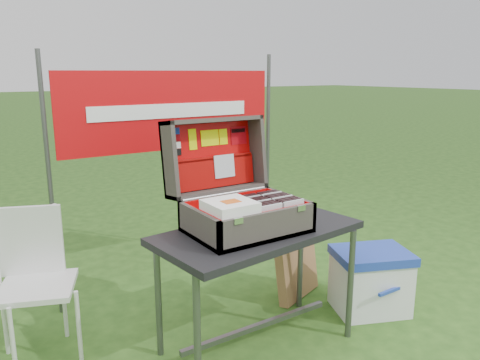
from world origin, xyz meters
TOP-DOWN VIEW (x-y plane):
  - ground at (0.00, 0.00)m, footprint 80.00×80.00m
  - table at (0.02, 0.06)m, footprint 1.20×0.70m
  - table_top at (0.02, 0.06)m, footprint 1.20×0.70m
  - table_leg_fl at (-0.50, -0.16)m, footprint 0.04×0.04m
  - table_leg_fr at (0.53, -0.16)m, footprint 0.04×0.04m
  - table_leg_bl at (-0.50, 0.29)m, footprint 0.04×0.04m
  - table_leg_br at (0.53, 0.29)m, footprint 0.04×0.04m
  - table_brace at (0.02, 0.06)m, footprint 1.00×0.03m
  - suitcase at (-0.06, 0.13)m, footprint 0.61×0.60m
  - suitcase_base_bottom at (-0.06, 0.07)m, footprint 0.61×0.44m
  - suitcase_base_wall_front at (-0.06, -0.14)m, footprint 0.61×0.02m
  - suitcase_base_wall_back at (-0.06, 0.28)m, footprint 0.61×0.02m
  - suitcase_base_wall_left at (-0.35, 0.07)m, footprint 0.02×0.44m
  - suitcase_base_wall_right at (0.24, 0.07)m, footprint 0.02×0.44m
  - suitcase_liner_floor at (-0.06, 0.07)m, footprint 0.56×0.39m
  - suitcase_latch_left at (-0.25, -0.15)m, footprint 0.05×0.01m
  - suitcase_latch_right at (0.14, -0.15)m, footprint 0.05×0.01m
  - suitcase_hinge at (-0.06, 0.29)m, footprint 0.55×0.02m
  - suitcase_lid_back at (-0.06, 0.47)m, footprint 0.61×0.08m
  - suitcase_lid_rim_far at (-0.06, 0.42)m, footprint 0.61×0.17m
  - suitcase_lid_rim_near at (-0.06, 0.37)m, footprint 0.61×0.17m
  - suitcase_lid_rim_left at (-0.35, 0.40)m, footprint 0.02×0.22m
  - suitcase_lid_rim_right at (0.24, 0.40)m, footprint 0.02×0.22m
  - suitcase_lid_liner at (-0.06, 0.45)m, footprint 0.56×0.06m
  - suitcase_liner_wall_front at (-0.06, -0.12)m, footprint 0.56×0.01m
  - suitcase_liner_wall_back at (-0.06, 0.26)m, footprint 0.56×0.01m
  - suitcase_liner_wall_left at (-0.34, 0.07)m, footprint 0.01×0.39m
  - suitcase_liner_wall_right at (0.22, 0.07)m, footprint 0.01×0.39m
  - suitcase_lid_pocket at (-0.06, 0.42)m, footprint 0.54×0.05m
  - suitcase_pocket_edge at (-0.06, 0.43)m, footprint 0.53×0.02m
  - suitcase_pocket_cd at (0.01, 0.41)m, footprint 0.14×0.03m
  - lid_sticker_cc_a at (-0.28, 0.47)m, footprint 0.06×0.01m
  - lid_sticker_cc_b at (-0.28, 0.46)m, footprint 0.06×0.01m
  - lid_sticker_cc_c at (-0.28, 0.46)m, footprint 0.06×0.01m
  - lid_sticker_cc_d at (-0.28, 0.45)m, footprint 0.06×0.01m
  - lid_card_neon_tall at (-0.17, 0.46)m, footprint 0.05×0.02m
  - lid_card_neon_main at (-0.06, 0.46)m, footprint 0.12×0.01m
  - lid_card_neon_small at (0.04, 0.46)m, footprint 0.05×0.01m
  - lid_sticker_band at (0.15, 0.46)m, footprint 0.11×0.02m
  - lid_sticker_band_bar at (0.15, 0.46)m, footprint 0.10×0.01m
  - cd_left_0 at (-0.02, -0.10)m, footprint 0.14×0.01m
  - cd_left_1 at (-0.02, -0.08)m, footprint 0.14×0.01m
  - cd_left_2 at (-0.02, -0.05)m, footprint 0.14×0.01m
  - cd_left_3 at (-0.02, -0.03)m, footprint 0.14×0.01m
  - cd_left_4 at (-0.02, -0.00)m, footprint 0.14×0.01m
  - cd_left_5 at (-0.02, 0.02)m, footprint 0.14×0.01m
  - cd_left_6 at (-0.02, 0.04)m, footprint 0.14×0.01m
  - cd_left_7 at (-0.02, 0.07)m, footprint 0.14×0.01m
  - cd_left_8 at (-0.02, 0.09)m, footprint 0.14×0.01m
  - cd_left_9 at (-0.02, 0.12)m, footprint 0.14×0.01m
  - cd_left_10 at (-0.02, 0.14)m, footprint 0.14×0.01m
  - cd_right_0 at (0.13, -0.10)m, footprint 0.14×0.01m
  - cd_right_1 at (0.13, -0.08)m, footprint 0.14×0.01m
  - cd_right_2 at (0.13, -0.05)m, footprint 0.14×0.01m
  - cd_right_3 at (0.13, -0.03)m, footprint 0.14×0.01m
  - cd_right_4 at (0.13, -0.00)m, footprint 0.14×0.01m
  - cd_right_5 at (0.13, 0.02)m, footprint 0.14×0.01m
  - cd_right_6 at (0.13, 0.04)m, footprint 0.14×0.01m
  - cd_right_7 at (0.13, 0.07)m, footprint 0.14×0.01m
  - cd_right_8 at (0.13, 0.09)m, footprint 0.14×0.01m
  - cd_right_9 at (0.13, 0.12)m, footprint 0.14×0.01m
  - cd_right_10 at (0.13, 0.14)m, footprint 0.14×0.01m
  - songbook_0 at (-0.22, -0.01)m, footprint 0.23×0.23m
  - songbook_1 at (-0.22, -0.01)m, footprint 0.23×0.23m
  - songbook_2 at (-0.22, -0.01)m, footprint 0.23×0.23m
  - songbook_3 at (-0.22, -0.01)m, footprint 0.23×0.23m
  - songbook_4 at (-0.22, -0.01)m, footprint 0.23×0.23m
  - songbook_5 at (-0.22, -0.01)m, footprint 0.23×0.23m
  - songbook_6 at (-0.22, -0.01)m, footprint 0.23×0.23m
  - songbook_7 at (-0.22, -0.01)m, footprint 0.23×0.23m
  - songbook_8 at (-0.22, -0.01)m, footprint 0.23×0.23m
  - songbook_9 at (-0.22, -0.01)m, footprint 0.23×0.23m
  - songbook_graphic at (-0.22, -0.02)m, footprint 0.09×0.07m
  - cooler at (0.89, -0.01)m, footprint 0.58×0.52m
  - cooler_body at (0.89, -0.01)m, footprint 0.55×0.49m
  - cooler_lid at (0.89, -0.01)m, footprint 0.58×0.52m
  - cooler_handle at (0.89, -0.21)m, footprint 0.29×0.02m
  - chair at (-1.06, 0.61)m, footprint 0.51×0.53m
  - chair_seat at (-1.06, 0.61)m, footprint 0.49×0.49m
  - chair_backrest at (-1.06, 0.79)m, footprint 0.37×0.17m
  - chair_leg_fl at (-1.22, 0.45)m, footprint 0.02×0.02m
  - chair_leg_fr at (-0.89, 0.45)m, footprint 0.02×0.02m
  - chair_leg_bl at (-1.22, 0.77)m, footprint 0.02×0.02m
  - chair_leg_br at (-0.89, 0.77)m, footprint 0.02×0.02m
  - chair_upright_right at (-0.89, 0.79)m, footprint 0.02×0.02m
  - cardboard_box at (0.61, 0.42)m, footprint 0.45×0.27m
  - banner_post_left at (-0.85, 1.10)m, footprint 0.03×0.03m
  - banner_post_right at (0.85, 1.10)m, footprint 0.03×0.03m
  - banner at (0.00, 1.09)m, footprint 1.60×0.02m
  - banner_text at (0.00, 1.08)m, footprint 1.20×0.00m

SIDE VIEW (x-z plane):
  - ground at x=0.00m, z-range 0.00..0.00m
  - table_brace at x=0.02m, z-range 0.10..0.14m
  - cooler_body at x=0.89m, z-range 0.00..0.36m
  - cooler at x=0.89m, z-range 0.00..0.42m
  - chair_leg_fl at x=-1.22m, z-range 0.00..0.43m
  - chair_leg_fr at x=-0.89m, z-range 0.00..0.43m
  - chair_leg_bl at x=-1.22m, z-range 0.00..0.43m
  - chair_leg_br at x=-0.89m, z-range 0.00..0.43m
  - cooler_handle at x=0.89m, z-range 0.22..0.24m
  - cardboard_box at x=0.61m, z-range 0.00..0.46m
  - table_leg_fl at x=-0.50m, z-range 0.00..0.68m
  - table_leg_fr at x=0.53m, z-range 0.00..0.68m
  - table_leg_bl at x=-0.50m, z-range 0.00..0.68m
  - table_leg_br at x=0.53m, z-range 0.00..0.68m
  - table at x=0.02m, z-range 0.00..0.72m
  - cooler_lid at x=0.89m, z-range 0.36..0.42m
  - chair at x=-1.06m, z-range 0.00..0.84m
  - chair_seat at x=-1.06m, z-range 0.41..0.44m
  - chair_upright_right at x=-0.89m, z-range 0.43..0.83m
  - chair_backrest at x=-1.06m, z-range 0.44..0.84m
  - table_top at x=0.02m, z-range 0.68..0.72m
  - suitcase_base_bottom at x=-0.06m, z-range 0.72..0.74m
  - suitcase_liner_floor at x=-0.06m, z-range 0.74..0.75m
  - suitcase_base_wall_front at x=-0.06m, z-range 0.72..0.88m
  - suitcase_base_wall_back at x=-0.06m, z-range 0.72..0.88m
  - suitcase_base_wall_left at x=-0.35m, z-range 0.72..0.88m
  - suitcase_base_wall_right at x=0.24m, z-range 0.72..0.88m
  - suitcase_liner_wall_front at x=-0.06m, z-range 0.74..0.88m
  - suitcase_liner_wall_back at x=-0.06m, z-range 0.74..0.88m
  - suitcase_liner_wall_left at x=-0.34m, z-range 0.74..0.88m
  - suitcase_liner_wall_right at x=0.22m, z-range 0.74..0.88m
  - cd_left_0 at x=-0.02m, z-range 0.75..0.90m
  - cd_left_1 at x=-0.02m, z-range 0.75..0.90m
  - cd_left_2 at x=-0.02m, z-range 0.75..0.90m
  - cd_left_3 at x=-0.02m, z-range 0.75..0.90m
  - cd_left_4 at x=-0.02m, z-range 0.75..0.90m
  - cd_left_5 at x=-0.02m, z-range 0.75..0.90m
  - cd_left_6 at x=-0.02m, z-range 0.75..0.90m
  - cd_left_7 at x=-0.02m, z-range 0.75..0.90m
  - cd_left_8 at x=-0.02m, z-range 0.75..0.90m
  - cd_left_9 at x=-0.02m, z-range 0.75..0.90m
  - cd_left_10 at x=-0.02m, z-range 0.75..0.90m
  - cd_right_0 at x=0.13m, z-range 0.75..0.90m
  - cd_right_1 at x=0.13m, z-range 0.75..0.90m
  - cd_right_2 at x=0.13m, z-range 0.75..0.90m
  - cd_right_3 at x=0.13m, z-range 0.75..0.90m
  - cd_right_4 at x=0.13m, z-range 0.75..0.90m
  - cd_right_5 at x=0.13m, z-range 0.75..0.90m
  - cd_right_6 at x=0.13m, z-range 0.75..0.90m
  - cd_right_7 at x=0.13m, z-range 0.75..0.90m
  - cd_right_8 at x=0.13m, z-range 0.75..0.90m
  - cd_right_9 at x=0.13m, z-range 0.75..0.90m
  - cd_right_10 at x=0.13m, z-range 0.75..0.90m
  - banner_post_left at x=-0.85m, z-range 0.00..1.70m
  - banner_post_right at x=0.85m, z-range 0.00..1.70m
  - suitcase_latch_left at x=-0.25m, z-range 0.86..0.89m
  - suitcase_latch_right at x=0.14m, z-range 0.86..0.89m
  - suitcase_hinge at x=-0.06m, z-range 0.87..0.89m
  - suitcase_lid_rim_near at x=-0.06m, z-range 0.86..0.90m
  - songbook_0 at x=-0.22m, z-range 0.88..0.89m
  - songbook_1 at x=-0.22m, z-range 0.89..0.89m
  - songbook_2 at x=-0.22m, z-range 0.89..0.90m
  - songbook_3 at x=-0.22m, z-range 0.90..0.90m
  - songbook_4 at x=-0.22m, z-range 0.90..0.91m
  - songbook_5 at x=-0.22m, z-range 0.91..0.91m
  - songbook_6 at x=-0.22m, z-range 0.91..0.92m
  - songbook_7 at x=-0.22m, z-range 0.92..0.92m
  - songbook_8 at x=-0.22m, z-range 0.92..0.93m
  - songbook_9 at x=-0.22m, z-range 0.93..0.93m
  - songbook_graphic at x=-0.22m, z-range 0.93..0.93m
  - suitcase_lid_pocket at x=-0.06m, z-range 0.89..1.07m
  - suitcase at x=-0.06m, z-range 0.72..1.30m
  - suitcase_pocket_cd at x=0.01m, z-range 0.95..1.08m
  - suitcase_pocket_edge at x=-0.06m, z-range 1.06..1.08m
  - suitcase_lid_back at x=-0.06m, z-range 0.86..1.30m
  - suitcase_lid_liner at x=-0.06m, z-range 0.89..1.27m
  - suitcase_lid_rim_left at x=-0.35m, z-range 0.86..1.31m
  - suitcase_lid_rim_right at x=0.24m, z-range 0.86..1.31m
  - lid_sticker_cc_d at x=-0.28m, z-range 1.10..1.14m
  - lid_sticker_cc_c at x=-0.28m, z-range 1.14..1.18m
  - lid_card_neon_tall at x=-0.17m, z-range 1.12..1.24m
  - lid_card_neon_main at x=-0.06m, z-range 1.14..1.23m
  - lid_card_neon_small at x=0.04m, z-range 1.14..1.23m
  - lid_sticker_band at x=0.15m, z-range 1.13..1.24m
  - lid_sticker_cc_b at x=-0.28m, z-range 1.18..1.22m
  - lid_sticker_band_bar at x=0.15m, z-range 1.20..1.23m
  - lid_sticker_cc_a at x=-0.28m, z-range 1.22..1.26m
  - suitcase_lid_rim_far at x=-0.06m, z-range 1.27..1.31m
  - banner at x=0.00m, z-range 1.02..1.58m
  - banner_text at x=0.00m, z-range 1.25..1.35m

